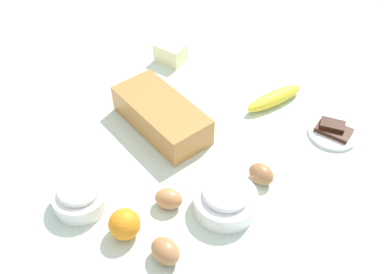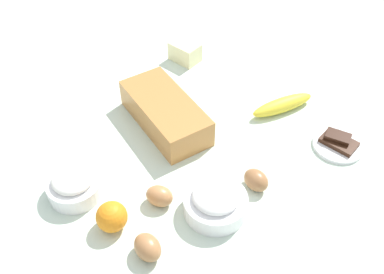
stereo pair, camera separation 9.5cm
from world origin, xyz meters
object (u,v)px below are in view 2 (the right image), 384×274
(flour_bowl, at_px, (74,184))
(chocolate_plate, at_px, (338,143))
(banana, at_px, (283,105))
(egg_near_butter, at_px, (148,247))
(egg_beside_bowl, at_px, (256,180))
(butter_block, at_px, (185,52))
(egg_loose, at_px, (159,196))
(sugar_bowl, at_px, (216,201))
(loaf_pan, at_px, (165,112))
(orange_fruit, at_px, (112,217))

(flour_bowl, relative_size, chocolate_plate, 0.98)
(banana, bearing_deg, chocolate_plate, 175.27)
(egg_near_butter, bearing_deg, chocolate_plate, -102.72)
(flour_bowl, distance_m, egg_beside_bowl, 0.42)
(banana, bearing_deg, butter_block, 1.90)
(egg_beside_bowl, relative_size, chocolate_plate, 0.50)
(flour_bowl, relative_size, egg_loose, 2.00)
(flour_bowl, bearing_deg, egg_beside_bowl, -133.97)
(sugar_bowl, distance_m, chocolate_plate, 0.38)
(banana, bearing_deg, sugar_bowl, 103.22)
(butter_block, bearing_deg, egg_near_butter, 127.78)
(loaf_pan, distance_m, egg_beside_bowl, 0.31)
(banana, relative_size, chocolate_plate, 1.46)
(egg_beside_bowl, distance_m, egg_loose, 0.23)
(sugar_bowl, xyz_separation_m, butter_block, (0.46, -0.37, -0.00))
(flour_bowl, xyz_separation_m, sugar_bowl, (-0.27, -0.19, 0.00))
(loaf_pan, bearing_deg, chocolate_plate, -133.06)
(orange_fruit, bearing_deg, chocolate_plate, -112.59)
(loaf_pan, distance_m, egg_loose, 0.27)
(chocolate_plate, bearing_deg, egg_beside_bowl, 74.01)
(loaf_pan, xyz_separation_m, chocolate_plate, (-0.38, -0.25, -0.03))
(egg_loose, relative_size, chocolate_plate, 0.49)
(egg_loose, height_order, chocolate_plate, egg_loose)
(loaf_pan, height_order, banana, loaf_pan)
(loaf_pan, xyz_separation_m, flour_bowl, (-0.02, 0.31, -0.01))
(sugar_bowl, height_order, banana, sugar_bowl)
(banana, xyz_separation_m, egg_loose, (0.02, 0.46, 0.00))
(butter_block, bearing_deg, egg_beside_bowl, 151.91)
(egg_loose, bearing_deg, banana, -92.06)
(loaf_pan, height_order, egg_near_butter, loaf_pan)
(chocolate_plate, bearing_deg, egg_loose, 65.25)
(flour_bowl, height_order, egg_near_butter, flour_bowl)
(flour_bowl, height_order, banana, flour_bowl)
(loaf_pan, distance_m, banana, 0.33)
(egg_beside_bowl, bearing_deg, banana, -66.91)
(sugar_bowl, bearing_deg, chocolate_plate, -104.60)
(orange_fruit, distance_m, butter_block, 0.65)
(orange_fruit, xyz_separation_m, egg_near_butter, (-0.11, -0.01, -0.01))
(loaf_pan, xyz_separation_m, egg_beside_bowl, (-0.31, 0.01, -0.02))
(butter_block, relative_size, egg_loose, 1.41)
(loaf_pan, xyz_separation_m, egg_near_butter, (-0.26, 0.30, -0.02))
(butter_block, xyz_separation_m, egg_near_butter, (-0.43, 0.55, -0.00))
(flour_bowl, xyz_separation_m, chocolate_plate, (-0.37, -0.56, -0.02))
(sugar_bowl, distance_m, egg_loose, 0.13)
(sugar_bowl, distance_m, banana, 0.40)
(banana, distance_m, orange_fruit, 0.57)
(chocolate_plate, bearing_deg, butter_block, -0.35)
(orange_fruit, distance_m, egg_near_butter, 0.11)
(sugar_bowl, distance_m, egg_beside_bowl, 0.12)
(egg_loose, xyz_separation_m, chocolate_plate, (-0.20, -0.44, -0.01))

